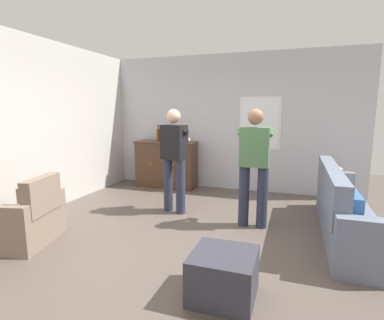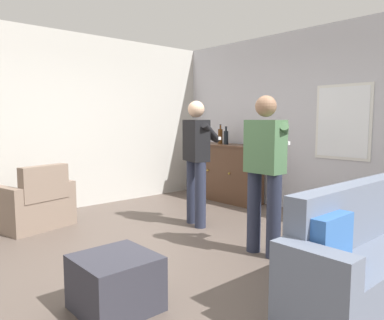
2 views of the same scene
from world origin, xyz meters
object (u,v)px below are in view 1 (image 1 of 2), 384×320
object	(u,v)px
bottle_liquor_amber	(165,136)
person_standing_right	(254,162)
bottle_wine_green	(158,135)
sideboard_cabinet	(166,164)
ottoman	(223,275)
person_standing_left	(174,156)
couch	(342,210)
armchair	(27,220)

from	to	relation	value
bottle_liquor_amber	person_standing_right	bearing A→B (deg)	-37.77
bottle_wine_green	sideboard_cabinet	bearing A→B (deg)	2.28
bottle_wine_green	ottoman	distance (m)	4.21
bottle_wine_green	bottle_liquor_amber	world-z (taller)	bottle_wine_green
person_standing_left	couch	bearing A→B (deg)	-3.00
sideboard_cabinet	bottle_liquor_amber	distance (m)	0.63
bottle_liquor_amber	person_standing_right	xyz separation A→B (m)	(2.10, -1.62, -0.19)
couch	person_standing_left	xyz separation A→B (m)	(-2.47, 0.13, 0.59)
bottle_liquor_amber	sideboard_cabinet	bearing A→B (deg)	86.09
ottoman	person_standing_right	bearing A→B (deg)	89.50
armchair	ottoman	xyz separation A→B (m)	(2.61, -0.31, -0.08)
bottle_wine_green	person_standing_right	bearing A→B (deg)	-36.18
couch	bottle_wine_green	xyz separation A→B (m)	(-3.43, 1.57, 0.79)
armchair	person_standing_left	world-z (taller)	person_standing_left
couch	ottoman	distance (m)	2.22
ottoman	person_standing_left	distance (m)	2.49
ottoman	person_standing_right	size ratio (longest dim) A/B	0.34
couch	sideboard_cabinet	distance (m)	3.63
sideboard_cabinet	bottle_liquor_amber	bearing A→B (deg)	-93.91
ottoman	person_standing_right	xyz separation A→B (m)	(0.02, 1.78, 0.73)
bottle_wine_green	person_standing_left	bearing A→B (deg)	-56.24
person_standing_right	couch	bearing A→B (deg)	4.20
sideboard_cabinet	person_standing_left	size ratio (longest dim) A/B	0.79
person_standing_left	armchair	bearing A→B (deg)	-128.00
sideboard_cabinet	bottle_wine_green	world-z (taller)	bottle_wine_green
armchair	sideboard_cabinet	size ratio (longest dim) A/B	0.75
sideboard_cabinet	person_standing_left	xyz separation A→B (m)	(0.79, -1.45, 0.43)
ottoman	person_standing_left	bearing A→B (deg)	122.75
bottle_wine_green	ottoman	bearing A→B (deg)	-56.82
couch	armchair	world-z (taller)	couch
ottoman	person_standing_left	world-z (taller)	person_standing_left
couch	person_standing_left	bearing A→B (deg)	177.00
couch	person_standing_right	bearing A→B (deg)	-175.80
sideboard_cabinet	bottle_liquor_amber	xyz separation A→B (m)	(-0.00, -0.04, 0.63)
armchair	couch	bearing A→B (deg)	22.40
bottle_liquor_amber	person_standing_right	world-z (taller)	person_standing_right
ottoman	bottle_wine_green	bearing A→B (deg)	123.18
person_standing_left	person_standing_right	xyz separation A→B (m)	(1.30, -0.22, 0.00)
bottle_liquor_amber	person_standing_left	size ratio (longest dim) A/B	0.19
couch	person_standing_right	world-z (taller)	person_standing_right
bottle_wine_green	bottle_liquor_amber	xyz separation A→B (m)	(0.17, -0.03, -0.01)
couch	ottoman	size ratio (longest dim) A/B	4.48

